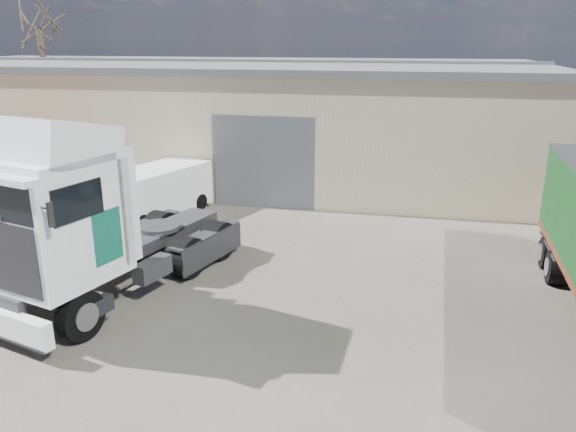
% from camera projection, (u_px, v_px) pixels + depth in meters
% --- Properties ---
extents(ground, '(120.00, 120.00, 0.00)m').
position_uv_depth(ground, '(241.00, 339.00, 12.51)').
color(ground, '#2C2824').
rests_on(ground, ground).
extents(warehouse, '(30.60, 12.60, 5.42)m').
position_uv_depth(warehouse, '(216.00, 117.00, 27.79)').
color(warehouse, beige).
rests_on(warehouse, ground).
extents(bare_tree, '(4.00, 4.00, 9.60)m').
position_uv_depth(bare_tree, '(37.00, 10.00, 32.31)').
color(bare_tree, '#382B21').
rests_on(bare_tree, ground).
extents(tractor_unit, '(4.63, 7.68, 4.91)m').
position_uv_depth(tractor_unit, '(81.00, 226.00, 13.56)').
color(tractor_unit, black).
rests_on(tractor_unit, ground).
extents(panel_van, '(3.22, 4.84, 1.84)m').
position_uv_depth(panel_van, '(151.00, 193.00, 20.62)').
color(panel_van, black).
rests_on(panel_van, ground).
extents(orange_skip, '(3.31, 2.14, 2.03)m').
position_uv_depth(orange_skip, '(4.00, 191.00, 21.14)').
color(orange_skip, '#2D2D30').
rests_on(orange_skip, ground).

